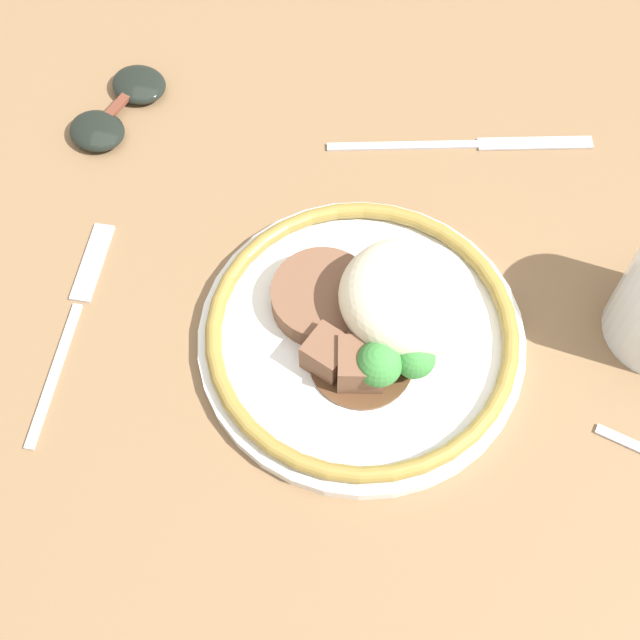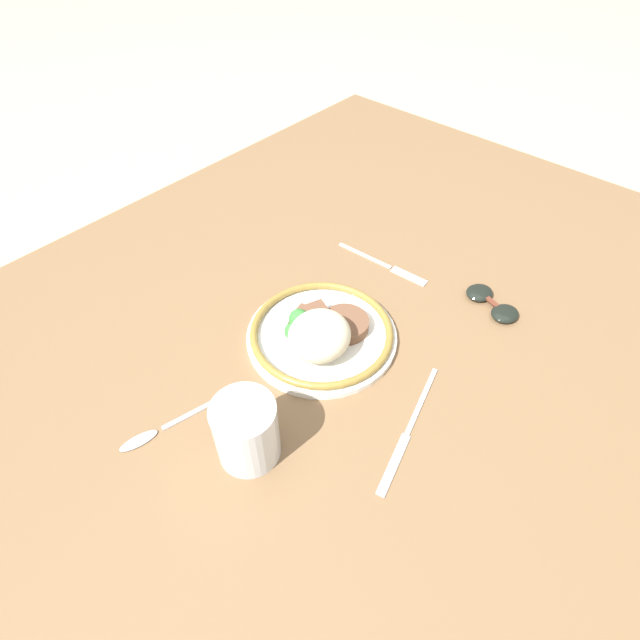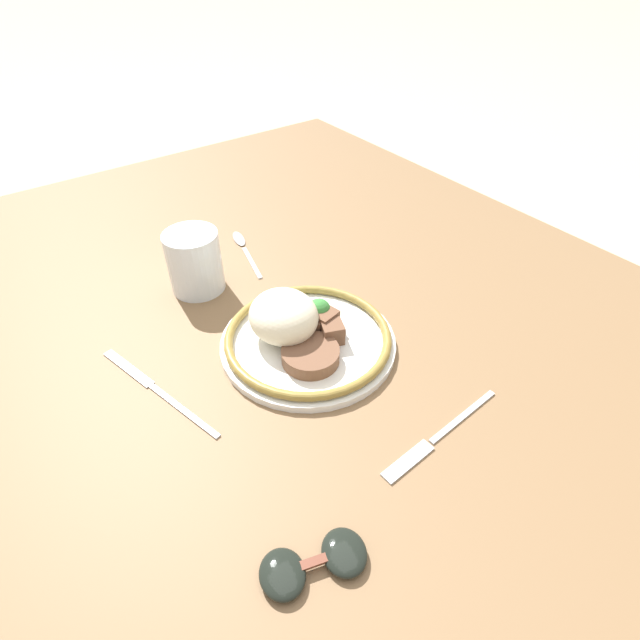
{
  "view_description": "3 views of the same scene",
  "coord_description": "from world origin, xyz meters",
  "px_view_note": "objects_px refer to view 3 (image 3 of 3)",
  "views": [
    {
      "loc": [
        0.06,
        -0.31,
        0.62
      ],
      "look_at": [
        -0.01,
        -0.03,
        0.08
      ],
      "focal_mm": 50.0,
      "sensor_mm": 36.0,
      "label": 1
    },
    {
      "loc": [
        0.42,
        0.33,
        0.63
      ],
      "look_at": [
        0.01,
        -0.03,
        0.07
      ],
      "focal_mm": 28.0,
      "sensor_mm": 36.0,
      "label": 2
    },
    {
      "loc": [
        -0.39,
        0.26,
        0.5
      ],
      "look_at": [
        0.03,
        -0.04,
        0.07
      ],
      "focal_mm": 28.0,
      "sensor_mm": 36.0,
      "label": 3
    }
  ],
  "objects_px": {
    "juice_glass": "(195,264)",
    "sunglasses": "(314,563)",
    "spoon": "(242,244)",
    "knife": "(154,388)",
    "plate": "(302,331)",
    "fork": "(432,441)"
  },
  "relations": [
    {
      "from": "juice_glass",
      "to": "sunglasses",
      "type": "xyz_separation_m",
      "value": [
        -0.45,
        0.11,
        -0.04
      ]
    },
    {
      "from": "sunglasses",
      "to": "spoon",
      "type": "bearing_deg",
      "value": -5.86
    },
    {
      "from": "knife",
      "to": "spoon",
      "type": "xyz_separation_m",
      "value": [
        0.23,
        -0.26,
        0.0
      ]
    },
    {
      "from": "plate",
      "to": "sunglasses",
      "type": "relative_size",
      "value": 2.15
    },
    {
      "from": "juice_glass",
      "to": "sunglasses",
      "type": "height_order",
      "value": "juice_glass"
    },
    {
      "from": "knife",
      "to": "sunglasses",
      "type": "xyz_separation_m",
      "value": [
        -0.29,
        -0.03,
        0.01
      ]
    },
    {
      "from": "plate",
      "to": "juice_glass",
      "type": "relative_size",
      "value": 2.48
    },
    {
      "from": "plate",
      "to": "fork",
      "type": "bearing_deg",
      "value": -173.81
    },
    {
      "from": "plate",
      "to": "juice_glass",
      "type": "bearing_deg",
      "value": 15.56
    },
    {
      "from": "plate",
      "to": "juice_glass",
      "type": "distance_m",
      "value": 0.21
    },
    {
      "from": "juice_glass",
      "to": "fork",
      "type": "bearing_deg",
      "value": -169.24
    },
    {
      "from": "spoon",
      "to": "sunglasses",
      "type": "relative_size",
      "value": 1.41
    },
    {
      "from": "plate",
      "to": "spoon",
      "type": "height_order",
      "value": "plate"
    },
    {
      "from": "spoon",
      "to": "sunglasses",
      "type": "height_order",
      "value": "sunglasses"
    },
    {
      "from": "plate",
      "to": "juice_glass",
      "type": "xyz_separation_m",
      "value": [
        0.2,
        0.06,
        0.02
      ]
    },
    {
      "from": "knife",
      "to": "sunglasses",
      "type": "height_order",
      "value": "sunglasses"
    },
    {
      "from": "knife",
      "to": "spoon",
      "type": "bearing_deg",
      "value": -62.61
    },
    {
      "from": "fork",
      "to": "sunglasses",
      "type": "distance_m",
      "value": 0.19
    },
    {
      "from": "plate",
      "to": "fork",
      "type": "distance_m",
      "value": 0.22
    },
    {
      "from": "sunglasses",
      "to": "fork",
      "type": "bearing_deg",
      "value": -63.1
    },
    {
      "from": "juice_glass",
      "to": "knife",
      "type": "xyz_separation_m",
      "value": [
        -0.16,
        0.14,
        -0.04
      ]
    },
    {
      "from": "juice_glass",
      "to": "sunglasses",
      "type": "bearing_deg",
      "value": 166.81
    }
  ]
}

